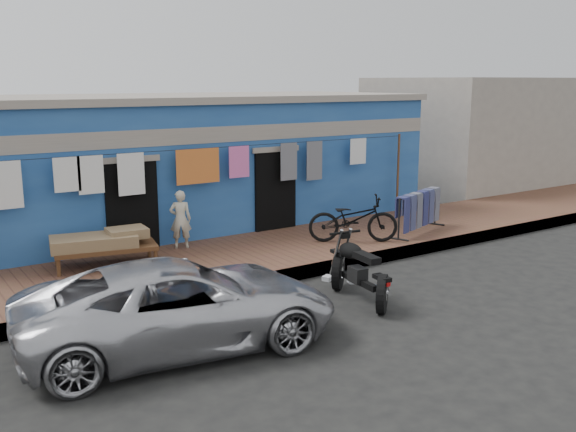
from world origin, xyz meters
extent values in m
plane|color=black|center=(0.00, 0.00, 0.00)|extent=(80.00, 80.00, 0.00)
cube|color=brown|center=(0.00, 3.00, 0.12)|extent=(28.00, 3.00, 0.25)
cube|color=gray|center=(0.00, 1.55, 0.12)|extent=(28.00, 0.10, 0.25)
cube|color=#214C90|center=(0.00, 7.00, 1.60)|extent=(12.00, 5.00, 3.20)
cube|color=#9E9384|center=(0.00, 4.56, 2.55)|extent=(12.00, 0.14, 0.35)
cube|color=#9E9384|center=(0.00, 7.00, 3.28)|extent=(12.20, 5.20, 0.16)
cube|color=black|center=(-2.20, 4.48, 1.05)|extent=(1.10, 0.10, 2.10)
cube|color=black|center=(1.30, 4.48, 1.05)|extent=(1.10, 0.10, 2.10)
cube|color=#9E9384|center=(11.00, 7.00, 1.90)|extent=(6.00, 5.00, 3.80)
cylinder|color=brown|center=(5.00, 4.25, 1.30)|extent=(0.06, 0.06, 2.10)
cylinder|color=black|center=(0.00, 4.25, 2.30)|extent=(10.00, 0.01, 0.01)
cube|color=silver|center=(-4.63, 4.25, 1.86)|extent=(0.60, 0.02, 0.87)
cube|color=silver|center=(-3.52, 4.25, 1.97)|extent=(0.50, 0.02, 0.66)
cube|color=silver|center=(-3.07, 4.25, 1.93)|extent=(0.50, 0.02, 0.74)
cube|color=silver|center=(-2.26, 4.25, 1.88)|extent=(0.55, 0.02, 0.85)
cube|color=#CC4C26|center=(-0.79, 4.25, 1.93)|extent=(1.00, 0.02, 0.74)
cube|color=#DD61AA|center=(0.21, 4.25, 1.95)|extent=(0.50, 0.02, 0.70)
cube|color=slate|center=(1.53, 4.25, 1.87)|extent=(0.45, 0.02, 0.87)
cube|color=slate|center=(2.27, 4.25, 1.84)|extent=(0.45, 0.02, 0.93)
cube|color=silver|center=(3.62, 4.25, 1.98)|extent=(0.50, 0.02, 0.64)
imported|color=silver|center=(-3.23, -0.09, 0.64)|extent=(4.82, 2.72, 1.29)
imported|color=beige|center=(-1.31, 4.10, 0.87)|extent=(0.53, 0.45, 1.23)
imported|color=black|center=(2.04, 2.49, 0.87)|extent=(1.98, 1.61, 1.24)
cube|color=silver|center=(0.37, 1.20, 0.04)|extent=(0.24, 0.22, 0.09)
cube|color=silver|center=(0.97, 1.20, 0.04)|extent=(0.22, 0.21, 0.09)
cube|color=silver|center=(0.66, 0.82, 0.04)|extent=(0.20, 0.22, 0.07)
camera|label=1|loc=(-6.73, -8.03, 3.71)|focal=40.00mm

